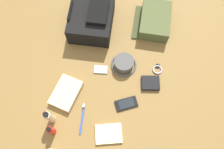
{
  "coord_description": "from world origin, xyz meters",
  "views": [
    {
      "loc": [
        -0.48,
        -0.05,
        1.3
      ],
      "look_at": [
        0.0,
        0.0,
        0.04
      ],
      "focal_mm": 35.61,
      "sensor_mm": 36.0,
      "label": 1
    }
  ],
  "objects_px": {
    "lotion_bottle": "(49,117)",
    "wristwatch": "(157,69)",
    "backpack": "(92,19)",
    "toothbrush": "(82,117)",
    "toiletry_pouch": "(154,20)",
    "cell_phone": "(126,104)",
    "folded_towel": "(66,93)",
    "media_player": "(101,70)",
    "sunscreen_spray": "(51,131)",
    "wallet": "(150,83)",
    "bucket_hat": "(124,64)",
    "notepad": "(109,134)"
  },
  "relations": [
    {
      "from": "media_player",
      "to": "notepad",
      "type": "relative_size",
      "value": 0.57
    },
    {
      "from": "toiletry_pouch",
      "to": "notepad",
      "type": "relative_size",
      "value": 1.9
    },
    {
      "from": "backpack",
      "to": "bucket_hat",
      "type": "xyz_separation_m",
      "value": [
        -0.27,
        -0.24,
        -0.05
      ]
    },
    {
      "from": "wallet",
      "to": "bucket_hat",
      "type": "bearing_deg",
      "value": 53.31
    },
    {
      "from": "bucket_hat",
      "to": "notepad",
      "type": "distance_m",
      "value": 0.44
    },
    {
      "from": "toiletry_pouch",
      "to": "bucket_hat",
      "type": "distance_m",
      "value": 0.37
    },
    {
      "from": "sunscreen_spray",
      "to": "folded_towel",
      "type": "xyz_separation_m",
      "value": [
        0.23,
        -0.03,
        -0.04
      ]
    },
    {
      "from": "toiletry_pouch",
      "to": "toothbrush",
      "type": "distance_m",
      "value": 0.79
    },
    {
      "from": "cell_phone",
      "to": "media_player",
      "type": "height_order",
      "value": "cell_phone"
    },
    {
      "from": "cell_phone",
      "to": "toiletry_pouch",
      "type": "bearing_deg",
      "value": -13.28
    },
    {
      "from": "backpack",
      "to": "media_player",
      "type": "xyz_separation_m",
      "value": [
        -0.32,
        -0.1,
        -0.07
      ]
    },
    {
      "from": "backpack",
      "to": "media_player",
      "type": "distance_m",
      "value": 0.34
    },
    {
      "from": "toiletry_pouch",
      "to": "toothbrush",
      "type": "relative_size",
      "value": 1.61
    },
    {
      "from": "wristwatch",
      "to": "wallet",
      "type": "distance_m",
      "value": 0.11
    },
    {
      "from": "toiletry_pouch",
      "to": "folded_towel",
      "type": "relative_size",
      "value": 1.43
    },
    {
      "from": "lotion_bottle",
      "to": "wristwatch",
      "type": "relative_size",
      "value": 2.25
    },
    {
      "from": "sunscreen_spray",
      "to": "lotion_bottle",
      "type": "xyz_separation_m",
      "value": [
        0.07,
        0.02,
        0.02
      ]
    },
    {
      "from": "wristwatch",
      "to": "folded_towel",
      "type": "height_order",
      "value": "folded_towel"
    },
    {
      "from": "lotion_bottle",
      "to": "cell_phone",
      "type": "height_order",
      "value": "lotion_bottle"
    },
    {
      "from": "bucket_hat",
      "to": "lotion_bottle",
      "type": "bearing_deg",
      "value": 135.63
    },
    {
      "from": "lotion_bottle",
      "to": "notepad",
      "type": "xyz_separation_m",
      "value": [
        -0.05,
        -0.33,
        -0.07
      ]
    },
    {
      "from": "bucket_hat",
      "to": "sunscreen_spray",
      "type": "xyz_separation_m",
      "value": [
        -0.46,
        0.36,
        0.03
      ]
    },
    {
      "from": "lotion_bottle",
      "to": "media_player",
      "type": "distance_m",
      "value": 0.42
    },
    {
      "from": "lotion_bottle",
      "to": "cell_phone",
      "type": "xyz_separation_m",
      "value": [
        0.14,
        -0.42,
        -0.07
      ]
    },
    {
      "from": "media_player",
      "to": "toothbrush",
      "type": "xyz_separation_m",
      "value": [
        -0.31,
        0.07,
        0.0
      ]
    },
    {
      "from": "toiletry_pouch",
      "to": "cell_phone",
      "type": "height_order",
      "value": "toiletry_pouch"
    },
    {
      "from": "media_player",
      "to": "sunscreen_spray",
      "type": "bearing_deg",
      "value": 151.66
    },
    {
      "from": "notepad",
      "to": "cell_phone",
      "type": "bearing_deg",
      "value": -35.08
    },
    {
      "from": "cell_phone",
      "to": "wristwatch",
      "type": "distance_m",
      "value": 0.3
    },
    {
      "from": "cell_phone",
      "to": "toothbrush",
      "type": "distance_m",
      "value": 0.27
    },
    {
      "from": "cell_phone",
      "to": "wallet",
      "type": "xyz_separation_m",
      "value": [
        0.14,
        -0.14,
        0.01
      ]
    },
    {
      "from": "wristwatch",
      "to": "notepad",
      "type": "height_order",
      "value": "notepad"
    },
    {
      "from": "lotion_bottle",
      "to": "wallet",
      "type": "xyz_separation_m",
      "value": [
        0.28,
        -0.55,
        -0.06
      ]
    },
    {
      "from": "cell_phone",
      "to": "wristwatch",
      "type": "relative_size",
      "value": 2.05
    },
    {
      "from": "toiletry_pouch",
      "to": "folded_towel",
      "type": "height_order",
      "value": "toiletry_pouch"
    },
    {
      "from": "backpack",
      "to": "wristwatch",
      "type": "height_order",
      "value": "backpack"
    },
    {
      "from": "sunscreen_spray",
      "to": "wallet",
      "type": "xyz_separation_m",
      "value": [
        0.35,
        -0.54,
        -0.04
      ]
    },
    {
      "from": "toothbrush",
      "to": "notepad",
      "type": "xyz_separation_m",
      "value": [
        -0.08,
        -0.16,
        0.0
      ]
    },
    {
      "from": "backpack",
      "to": "toiletry_pouch",
      "type": "distance_m",
      "value": 0.42
    },
    {
      "from": "backpack",
      "to": "media_player",
      "type": "height_order",
      "value": "backpack"
    },
    {
      "from": "bucket_hat",
      "to": "folded_towel",
      "type": "bearing_deg",
      "value": 124.48
    },
    {
      "from": "bucket_hat",
      "to": "folded_towel",
      "type": "xyz_separation_m",
      "value": [
        -0.23,
        0.33,
        -0.01
      ]
    },
    {
      "from": "sunscreen_spray",
      "to": "wristwatch",
      "type": "xyz_separation_m",
      "value": [
        0.45,
        -0.58,
        -0.05
      ]
    },
    {
      "from": "media_player",
      "to": "backpack",
      "type": "bearing_deg",
      "value": 16.98
    },
    {
      "from": "sunscreen_spray",
      "to": "folded_towel",
      "type": "relative_size",
      "value": 0.56
    },
    {
      "from": "lotion_bottle",
      "to": "media_player",
      "type": "height_order",
      "value": "lotion_bottle"
    },
    {
      "from": "sunscreen_spray",
      "to": "wristwatch",
      "type": "distance_m",
      "value": 0.73
    },
    {
      "from": "toiletry_pouch",
      "to": "cell_phone",
      "type": "relative_size",
      "value": 1.96
    },
    {
      "from": "backpack",
      "to": "toothbrush",
      "type": "xyz_separation_m",
      "value": [
        -0.63,
        -0.03,
        -0.07
      ]
    },
    {
      "from": "wristwatch",
      "to": "notepad",
      "type": "xyz_separation_m",
      "value": [
        -0.43,
        0.26,
        0.0
      ]
    }
  ]
}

